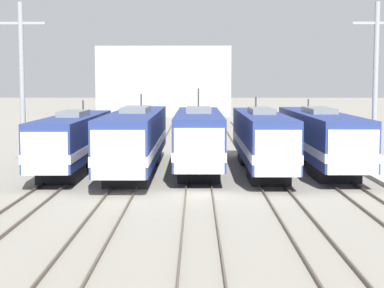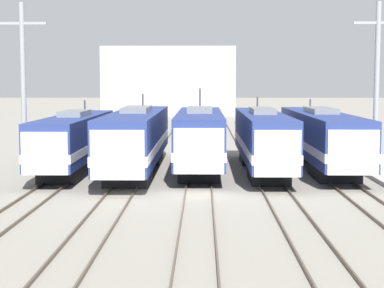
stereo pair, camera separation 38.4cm
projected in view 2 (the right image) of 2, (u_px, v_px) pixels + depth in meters
name	position (u px, v px, depth m)	size (l,w,h in m)	color
ground_plane	(199.00, 193.00, 34.83)	(400.00, 400.00, 0.00)	gray
rail_pair_far_left	(45.00, 191.00, 34.97)	(1.50, 120.00, 0.15)	#4C4238
rail_pair_center_left	(122.00, 192.00, 34.90)	(1.51, 120.00, 0.15)	#4C4238
rail_pair_center	(199.00, 192.00, 34.82)	(1.51, 120.00, 0.15)	#4C4238
rail_pair_center_right	(276.00, 192.00, 34.75)	(1.51, 120.00, 0.15)	#4C4238
rail_pair_far_right	(354.00, 192.00, 34.68)	(1.50, 120.00, 0.15)	#4C4238
locomotive_far_left	(74.00, 141.00, 42.86)	(2.82, 16.91, 4.68)	black
locomotive_center_left	(136.00, 139.00, 42.50)	(3.11, 19.89, 5.14)	black
locomotive_center	(200.00, 138.00, 43.45)	(3.07, 17.37, 5.54)	black
locomotive_center_right	(263.00, 140.00, 42.60)	(2.75, 18.18, 4.91)	black
locomotive_far_right	(321.00, 138.00, 44.32)	(3.07, 19.95, 4.71)	black
catenary_tower_left	(23.00, 86.00, 40.90)	(3.12, 0.33, 11.03)	gray
catenary_tower_right	(377.00, 86.00, 40.52)	(3.12, 0.33, 11.03)	gray
depot_building	(170.00, 81.00, 117.10)	(23.48, 13.02, 12.12)	#9EA3A8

